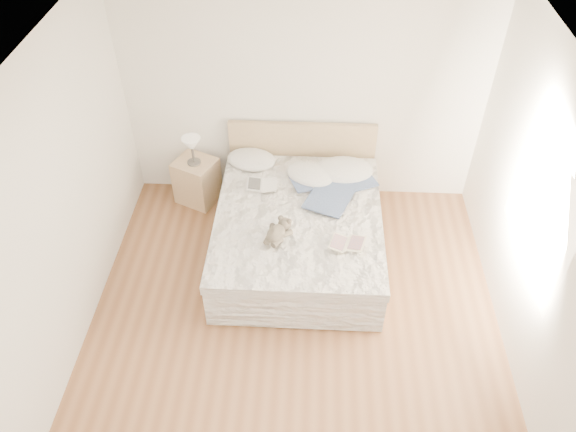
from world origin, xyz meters
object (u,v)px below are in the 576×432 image
object	(u,v)px
nightstand	(197,181)
photo_book	(262,185)
childrens_book	(347,244)
teddy_bear	(276,238)
bed	(299,229)
table_lamp	(192,145)

from	to	relation	value
nightstand	photo_book	bearing A→B (deg)	-29.27
photo_book	childrens_book	size ratio (longest dim) A/B	1.01
nightstand	childrens_book	xyz separation A→B (m)	(1.74, -1.32, 0.35)
teddy_bear	photo_book	bearing A→B (deg)	128.00
bed	table_lamp	size ratio (longest dim) A/B	6.24
nightstand	childrens_book	distance (m)	2.21
nightstand	childrens_book	bearing A→B (deg)	-37.27
bed	photo_book	xyz separation A→B (m)	(-0.41, 0.33, 0.32)
photo_book	nightstand	bearing A→B (deg)	148.29
photo_book	childrens_book	xyz separation A→B (m)	(0.90, -0.85, 0.00)
photo_book	teddy_bear	bearing A→B (deg)	-78.34
nightstand	teddy_bear	bearing A→B (deg)	-51.22
teddy_bear	table_lamp	bearing A→B (deg)	153.04
photo_book	childrens_book	bearing A→B (deg)	-45.86
table_lamp	childrens_book	size ratio (longest dim) A/B	1.00
childrens_book	teddy_bear	distance (m)	0.69
nightstand	teddy_bear	world-z (taller)	teddy_bear
bed	table_lamp	bearing A→B (deg)	147.86
photo_book	teddy_bear	world-z (taller)	teddy_bear
table_lamp	childrens_book	bearing A→B (deg)	-36.90
bed	nightstand	distance (m)	1.48
bed	table_lamp	xyz separation A→B (m)	(-1.25, 0.78, 0.50)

